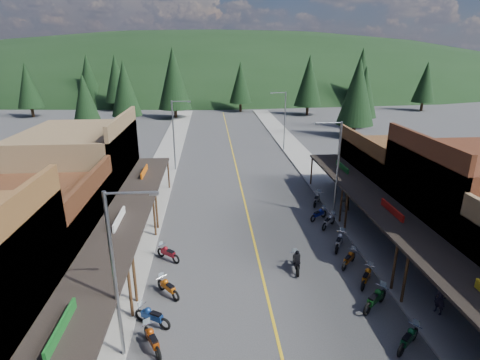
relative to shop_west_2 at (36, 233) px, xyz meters
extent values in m
plane|color=#38383A|center=(13.75, -1.70, -2.53)|extent=(220.00, 220.00, 0.00)
cube|color=gold|center=(13.75, 18.30, -2.53)|extent=(0.15, 90.00, 0.01)
cube|color=gray|center=(5.05, 18.30, -2.46)|extent=(3.40, 94.00, 0.15)
cube|color=gray|center=(22.45, 18.30, -2.46)|extent=(3.40, 94.00, 0.15)
cube|color=brown|center=(3.60, -9.60, 1.57)|extent=(0.30, 10.20, 8.20)
cube|color=black|center=(5.05, -9.60, 0.47)|extent=(3.20, 10.20, 0.18)
cylinder|color=#472D19|center=(6.55, -5.10, -1.03)|extent=(0.16, 0.16, 3.00)
cube|color=#14591E|center=(5.05, -9.60, 0.67)|extent=(0.12, 3.00, 0.70)
cube|color=#3F2111|center=(-0.25, 0.00, -0.03)|extent=(8.00, 9.00, 5.00)
cube|color=#3F2111|center=(3.60, 0.00, 0.57)|extent=(0.30, 9.00, 6.20)
cube|color=black|center=(5.05, 0.00, 0.47)|extent=(3.20, 9.00, 0.18)
cylinder|color=#472D19|center=(6.55, -3.90, -1.03)|extent=(0.16, 0.16, 3.00)
cylinder|color=#472D19|center=(6.55, 3.90, -1.03)|extent=(0.16, 0.16, 3.00)
cube|color=silver|center=(5.05, 0.00, 0.67)|extent=(0.12, 3.00, 0.70)
cube|color=brown|center=(-0.25, 9.60, 0.97)|extent=(8.00, 10.20, 7.00)
cube|color=brown|center=(3.60, 9.60, 1.57)|extent=(0.30, 10.20, 8.20)
cube|color=black|center=(5.05, 9.60, 0.47)|extent=(3.20, 10.20, 0.18)
cylinder|color=#472D19|center=(6.55, 5.10, -1.03)|extent=(0.16, 0.16, 3.00)
cylinder|color=#472D19|center=(6.55, 14.10, -1.03)|extent=(0.16, 0.16, 3.00)
cube|color=#CC590C|center=(5.05, 9.60, 0.67)|extent=(0.12, 3.00, 0.70)
cylinder|color=#472D19|center=(20.95, -5.10, -1.03)|extent=(0.16, 0.16, 3.00)
cube|color=#562B19|center=(27.75, 0.00, 0.97)|extent=(8.00, 9.00, 7.00)
cube|color=#562B19|center=(23.90, 0.00, 1.57)|extent=(0.30, 9.00, 8.20)
cube|color=black|center=(22.45, 0.00, 0.47)|extent=(3.20, 9.00, 0.18)
cylinder|color=#472D19|center=(20.95, -3.90, -1.03)|extent=(0.16, 0.16, 3.00)
cylinder|color=#472D19|center=(20.95, 3.90, -1.03)|extent=(0.16, 0.16, 3.00)
cube|color=#B2140F|center=(22.45, 0.00, 0.67)|extent=(0.12, 3.00, 0.70)
cube|color=#4C2D16|center=(27.75, 9.60, -0.03)|extent=(8.00, 10.20, 5.00)
cube|color=#4C2D16|center=(23.90, 9.60, 0.57)|extent=(0.30, 10.20, 6.20)
cube|color=black|center=(22.45, 9.60, 0.47)|extent=(3.20, 10.20, 0.18)
cylinder|color=#472D19|center=(20.95, 5.10, -1.03)|extent=(0.16, 0.16, 3.00)
cylinder|color=#472D19|center=(20.95, 14.10, -1.03)|extent=(0.16, 0.16, 3.00)
cube|color=#14591E|center=(22.45, 9.60, 0.67)|extent=(0.12, 3.00, 0.70)
cylinder|color=gray|center=(6.65, -7.70, 1.47)|extent=(0.16, 0.16, 8.00)
cylinder|color=gray|center=(7.65, -7.70, 5.37)|extent=(2.00, 0.10, 0.10)
cube|color=gray|center=(8.55, -7.70, 5.32)|extent=(0.35, 0.18, 0.12)
cylinder|color=gray|center=(6.65, 20.30, 1.47)|extent=(0.16, 0.16, 8.00)
cylinder|color=gray|center=(7.65, 20.30, 5.37)|extent=(2.00, 0.10, 0.10)
cube|color=gray|center=(8.55, 20.30, 5.32)|extent=(0.35, 0.18, 0.12)
cylinder|color=gray|center=(20.85, 6.30, 1.47)|extent=(0.16, 0.16, 8.00)
cylinder|color=gray|center=(19.85, 6.30, 5.37)|extent=(2.00, 0.10, 0.10)
cube|color=gray|center=(18.95, 6.30, 5.32)|extent=(0.35, 0.18, 0.12)
cylinder|color=gray|center=(20.85, 28.30, 1.47)|extent=(0.16, 0.16, 8.00)
cylinder|color=gray|center=(19.85, 28.30, 5.37)|extent=(2.00, 0.10, 0.10)
cube|color=gray|center=(18.95, 28.30, 5.32)|extent=(0.35, 0.18, 0.12)
ellipsoid|color=black|center=(13.75, 133.30, -2.53)|extent=(310.00, 140.00, 60.00)
cylinder|color=black|center=(-26.25, 60.30, -1.53)|extent=(0.60, 0.60, 2.00)
cone|color=black|center=(-26.25, 60.30, 3.97)|extent=(5.04, 5.04, 9.00)
cylinder|color=black|center=(-10.25, 68.30, -1.53)|extent=(0.60, 0.60, 2.00)
cone|color=black|center=(-10.25, 68.30, 4.72)|extent=(5.88, 5.88, 10.50)
cylinder|color=black|center=(3.75, 56.30, -1.53)|extent=(0.60, 0.60, 2.00)
cone|color=black|center=(3.75, 56.30, 5.47)|extent=(6.72, 6.72, 12.00)
cylinder|color=black|center=(17.75, 64.30, -1.53)|extent=(0.60, 0.60, 2.00)
cone|color=black|center=(17.75, 64.30, 3.97)|extent=(5.04, 5.04, 9.00)
cylinder|color=black|center=(31.75, 58.30, -1.53)|extent=(0.60, 0.60, 2.00)
cone|color=black|center=(31.75, 58.30, 4.72)|extent=(5.88, 5.88, 10.50)
cylinder|color=black|center=(47.75, 70.30, -1.53)|extent=(0.60, 0.60, 2.00)
cone|color=black|center=(47.75, 70.30, 5.47)|extent=(6.72, 6.72, 12.00)
cylinder|color=black|center=(59.75, 62.30, -1.53)|extent=(0.60, 0.60, 2.00)
cone|color=black|center=(59.75, 62.30, 3.97)|extent=(5.04, 5.04, 9.00)
cylinder|color=black|center=(-18.25, 74.30, -1.53)|extent=(0.60, 0.60, 2.00)
cone|color=black|center=(-18.25, 74.30, 4.72)|extent=(5.88, 5.88, 10.50)
cylinder|color=black|center=(-8.25, 38.30, -1.53)|extent=(0.60, 0.60, 2.00)
cone|color=black|center=(-8.25, 38.30, 3.47)|extent=(4.48, 4.48, 8.00)
cylinder|color=black|center=(37.75, 43.30, -1.53)|extent=(0.60, 0.60, 2.00)
cone|color=black|center=(37.75, 43.30, 3.87)|extent=(4.93, 4.93, 8.80)
cylinder|color=black|center=(-4.25, 48.30, -1.53)|extent=(0.60, 0.60, 2.00)
cone|color=black|center=(-4.25, 48.30, 4.27)|extent=(5.38, 5.38, 9.60)
cylinder|color=black|center=(33.75, 36.30, -1.53)|extent=(0.60, 0.60, 2.00)
cone|color=black|center=(33.75, 36.30, 4.67)|extent=(5.82, 5.82, 10.40)
imported|color=black|center=(22.40, -6.16, -1.55)|extent=(0.61, 0.72, 1.67)
imported|color=brown|center=(22.07, 7.11, -1.48)|extent=(1.01, 0.93, 1.81)
camera|label=1|loc=(10.81, -21.48, 10.54)|focal=28.00mm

